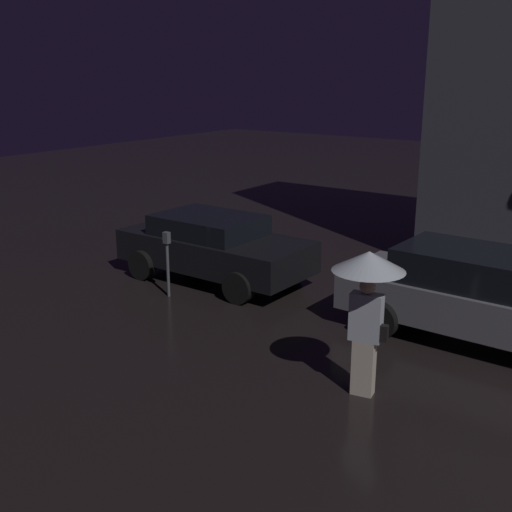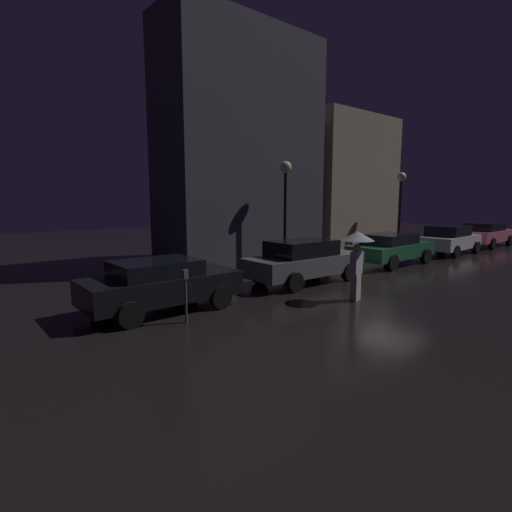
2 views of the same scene
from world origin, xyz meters
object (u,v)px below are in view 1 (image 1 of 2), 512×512
Objects in this scene: parked_car_black at (214,246)px; parked_car_grey at (481,295)px; parking_meter at (167,257)px; pedestrian_with_umbrella at (368,285)px.

parked_car_grey is (5.51, -0.02, 0.05)m from parked_car_black.
parked_car_grey is 5.71m from parking_meter.
parking_meter is (-0.04, -1.36, 0.07)m from parked_car_black.
pedestrian_with_umbrella reaches higher than parked_car_black.
parked_car_black is at bearing -178.32° from parked_car_grey.
parking_meter is at bearing -164.58° from parked_car_grey.
parked_car_grey is at bearing 13.53° from parking_meter.
pedestrian_with_umbrella is 1.57× the size of parking_meter.
pedestrian_with_umbrella reaches higher than parked_car_grey.
parked_car_black is 5.57m from pedestrian_with_umbrella.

